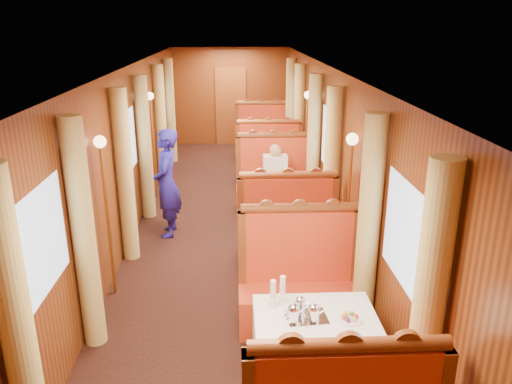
{
  "coord_description": "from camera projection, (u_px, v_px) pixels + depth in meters",
  "views": [
    {
      "loc": [
        0.08,
        -7.17,
        3.14
      ],
      "look_at": [
        0.35,
        -1.11,
        1.05
      ],
      "focal_mm": 35.0,
      "sensor_mm": 36.0,
      "label": 1
    }
  ],
  "objects": [
    {
      "name": "floor",
      "position": [
        231.0,
        233.0,
        7.79
      ],
      "size": [
        3.0,
        12.0,
        0.01
      ],
      "primitive_type": null,
      "color": "black",
      "rests_on": "ground"
    },
    {
      "name": "ceiling",
      "position": [
        228.0,
        69.0,
        6.98
      ],
      "size": [
        3.0,
        12.0,
        0.01
      ],
      "primitive_type": null,
      "rotation": [
        3.14,
        0.0,
        0.0
      ],
      "color": "silver",
      "rests_on": "wall_left"
    },
    {
      "name": "wall_far",
      "position": [
        231.0,
        97.0,
        13.05
      ],
      "size": [
        3.0,
        0.01,
        2.5
      ],
      "primitive_type": null,
      "rotation": [
        1.57,
        0.0,
        0.0
      ],
      "color": "brown",
      "rests_on": "floor"
    },
    {
      "name": "wall_left",
      "position": [
        127.0,
        156.0,
        7.32
      ],
      "size": [
        0.01,
        12.0,
        2.5
      ],
      "primitive_type": null,
      "rotation": [
        1.57,
        0.0,
        1.57
      ],
      "color": "brown",
      "rests_on": "floor"
    },
    {
      "name": "wall_right",
      "position": [
        330.0,
        154.0,
        7.45
      ],
      "size": [
        0.01,
        12.0,
        2.5
      ],
      "primitive_type": null,
      "rotation": [
        1.57,
        0.0,
        -1.57
      ],
      "color": "brown",
      "rests_on": "floor"
    },
    {
      "name": "doorway_far",
      "position": [
        231.0,
        106.0,
        13.11
      ],
      "size": [
        0.8,
        0.04,
        2.0
      ],
      "primitive_type": "cube",
      "color": "brown",
      "rests_on": "floor"
    },
    {
      "name": "table_near",
      "position": [
        314.0,
        352.0,
        4.4
      ],
      "size": [
        1.05,
        0.72,
        0.75
      ],
      "primitive_type": "cube",
      "color": "white",
      "rests_on": "floor"
    },
    {
      "name": "banquette_near_aft",
      "position": [
        299.0,
        288.0,
        5.34
      ],
      "size": [
        1.3,
        0.55,
        1.34
      ],
      "color": "red",
      "rests_on": "floor"
    },
    {
      "name": "table_mid",
      "position": [
        279.0,
        209.0,
        7.7
      ],
      "size": [
        1.05,
        0.72,
        0.75
      ],
      "primitive_type": "cube",
      "color": "white",
      "rests_on": "floor"
    },
    {
      "name": "banquette_mid_fwd",
      "position": [
        286.0,
        233.0,
        6.73
      ],
      "size": [
        1.3,
        0.55,
        1.34
      ],
      "color": "red",
      "rests_on": "floor"
    },
    {
      "name": "banquette_mid_aft",
      "position": [
        274.0,
        186.0,
        8.64
      ],
      "size": [
        1.3,
        0.55,
        1.34
      ],
      "color": "red",
      "rests_on": "floor"
    },
    {
      "name": "table_far",
      "position": [
        265.0,
        153.0,
        11.01
      ],
      "size": [
        1.05,
        0.72,
        0.75
      ],
      "primitive_type": "cube",
      "color": "white",
      "rests_on": "floor"
    },
    {
      "name": "banquette_far_fwd",
      "position": [
        268.0,
        163.0,
        10.03
      ],
      "size": [
        1.3,
        0.55,
        1.34
      ],
      "color": "red",
      "rests_on": "floor"
    },
    {
      "name": "banquette_far_aft",
      "position": [
        262.0,
        140.0,
        11.95
      ],
      "size": [
        1.3,
        0.55,
        1.34
      ],
      "color": "red",
      "rests_on": "floor"
    },
    {
      "name": "tea_tray",
      "position": [
        307.0,
        317.0,
        4.22
      ],
      "size": [
        0.36,
        0.29,
        0.01
      ],
      "primitive_type": "cube",
      "rotation": [
        0.0,
        0.0,
        0.09
      ],
      "color": "silver",
      "rests_on": "table_near"
    },
    {
      "name": "teapot_left",
      "position": [
        294.0,
        316.0,
        4.13
      ],
      "size": [
        0.21,
        0.18,
        0.14
      ],
      "primitive_type": null,
      "rotation": [
        0.0,
        0.0,
        0.41
      ],
      "color": "silver",
      "rests_on": "tea_tray"
    },
    {
      "name": "teapot_right",
      "position": [
        313.0,
        315.0,
        4.15
      ],
      "size": [
        0.18,
        0.15,
        0.13
      ],
      "primitive_type": null,
      "rotation": [
        0.0,
        0.0,
        0.18
      ],
      "color": "silver",
      "rests_on": "tea_tray"
    },
    {
      "name": "teapot_back",
      "position": [
        300.0,
        307.0,
        4.29
      ],
      "size": [
        0.15,
        0.11,
        0.12
      ],
      "primitive_type": null,
      "rotation": [
        0.0,
        0.0,
        0.05
      ],
      "color": "silver",
      "rests_on": "tea_tray"
    },
    {
      "name": "fruit_plate",
      "position": [
        350.0,
        318.0,
        4.19
      ],
      "size": [
        0.21,
        0.21,
        0.05
      ],
      "rotation": [
        0.0,
        0.0,
        0.13
      ],
      "color": "white",
      "rests_on": "table_near"
    },
    {
      "name": "cup_inboard",
      "position": [
        273.0,
        297.0,
        4.35
      ],
      "size": [
        0.08,
        0.08,
        0.26
      ],
      "rotation": [
        0.0,
        0.0,
        -0.1
      ],
      "color": "white",
      "rests_on": "table_near"
    },
    {
      "name": "cup_outboard",
      "position": [
        283.0,
        292.0,
        4.42
      ],
      "size": [
        0.08,
        0.08,
        0.26
      ],
      "rotation": [
        0.0,
        0.0,
        -0.03
      ],
      "color": "white",
      "rests_on": "table_near"
    },
    {
      "name": "rose_vase_mid",
      "position": [
        282.0,
        176.0,
        7.51
      ],
      "size": [
        0.06,
        0.06,
        0.36
      ],
      "rotation": [
        0.0,
        0.0,
        0.17
      ],
      "color": "silver",
      "rests_on": "table_mid"
    },
    {
      "name": "rose_vase_far",
      "position": [
        267.0,
        128.0,
        10.84
      ],
      "size": [
        0.06,
        0.06,
        0.36
      ],
      "rotation": [
        0.0,
        0.0,
        -0.05
      ],
      "color": "silver",
      "rests_on": "table_far"
    },
    {
      "name": "window_left_near",
      "position": [
        39.0,
        246.0,
        3.95
      ],
      "size": [
        0.01,
        1.2,
        0.9
      ],
      "primitive_type": null,
      "rotation": [
        1.57,
        0.0,
        1.57
      ],
      "color": "#95ADCF",
      "rests_on": "wall_left"
    },
    {
      "name": "curtain_left_near_a",
      "position": [
        18.0,
        333.0,
        3.31
      ],
      "size": [
        0.22,
        0.22,
        2.35
      ],
      "primitive_type": "cylinder",
      "color": "#DCC871",
      "rests_on": "floor"
    },
    {
      "name": "curtain_left_near_b",
      "position": [
        84.0,
        237.0,
        4.78
      ],
      "size": [
        0.22,
        0.22,
        2.35
      ],
      "primitive_type": "cylinder",
      "color": "#DCC871",
      "rests_on": "floor"
    },
    {
      "name": "window_right_near",
      "position": [
        408.0,
        239.0,
        4.08
      ],
      "size": [
        0.01,
        1.2,
        0.9
      ],
      "primitive_type": null,
      "rotation": [
        1.57,
        0.0,
        -1.57
      ],
      "color": "#95ADCF",
      "rests_on": "wall_right"
    },
    {
      "name": "curtain_right_near_a",
      "position": [
        427.0,
        322.0,
        3.43
      ],
      "size": [
        0.22,
        0.22,
        2.35
      ],
      "primitive_type": "cylinder",
      "color": "#DCC871",
      "rests_on": "floor"
    },
    {
      "name": "curtain_right_near_b",
      "position": [
        368.0,
        232.0,
        4.9
      ],
      "size": [
        0.22,
        0.22,
        2.35
      ],
      "primitive_type": "cylinder",
      "color": "#DCC871",
      "rests_on": "floor"
    },
    {
      "name": "window_left_mid",
      "position": [
        127.0,
        143.0,
        7.26
      ],
      "size": [
        0.01,
        1.2,
        0.9
      ],
      "primitive_type": null,
      "rotation": [
        1.57,
        0.0,
        1.57
      ],
      "color": "#95ADCF",
      "rests_on": "wall_left"
    },
    {
      "name": "curtain_left_mid_a",
      "position": [
        125.0,
        177.0,
        6.62
      ],
      "size": [
        0.22,
        0.22,
        2.35
      ],
      "primitive_type": "cylinder",
      "color": "#DCC871",
      "rests_on": "floor"
    },
    {
      "name": "curtain_left_mid_b",
      "position": [
        145.0,
        148.0,
        8.09
      ],
      "size": [
        0.22,
        0.22,
        2.35
      ],
      "primitive_type": "cylinder",
      "color": "#DCC871",
      "rests_on": "floor"
    },
    {
      "name": "window_right_mid",
      "position": [
        329.0,
        141.0,
        7.38
      ],
      "size": [
        0.01,
        1.2,
        0.9
      ],
      "primitive_type": null,
      "rotation": [
        1.57,
        0.0,
        -1.57
      ],
      "color": "#95ADCF",
      "rests_on": "wall_right"
    },
    {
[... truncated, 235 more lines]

